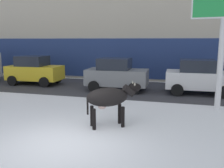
% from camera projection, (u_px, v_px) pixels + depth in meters
% --- Properties ---
extents(ground_plane, '(120.00, 120.00, 0.00)m').
position_uv_depth(ground_plane, '(64.00, 144.00, 6.98)').
color(ground_plane, white).
extents(road_strip, '(60.00, 5.60, 0.01)m').
position_uv_depth(road_strip, '(126.00, 89.00, 14.90)').
color(road_strip, '#333338').
rests_on(road_strip, ground).
extents(cow_black, '(1.84, 1.32, 1.54)m').
position_uv_depth(cow_black, '(109.00, 98.00, 8.26)').
color(cow_black, black).
rests_on(cow_black, ground).
extents(car_yellow_hatchback, '(3.53, 1.97, 1.86)m').
position_uv_depth(car_yellow_hatchback, '(34.00, 70.00, 16.30)').
color(car_yellow_hatchback, gold).
rests_on(car_yellow_hatchback, ground).
extents(car_grey_hatchback, '(3.53, 1.97, 1.86)m').
position_uv_depth(car_grey_hatchback, '(116.00, 74.00, 14.33)').
color(car_grey_hatchback, slate).
rests_on(car_grey_hatchback, ground).
extents(car_white_hatchback, '(3.53, 1.97, 1.86)m').
position_uv_depth(car_white_hatchback, '(199.00, 77.00, 13.35)').
color(car_white_hatchback, white).
rests_on(car_white_hatchback, ground).
extents(pedestrian_near_billboard, '(0.36, 0.24, 1.73)m').
position_uv_depth(pedestrian_near_billboard, '(44.00, 66.00, 19.55)').
color(pedestrian_near_billboard, '#282833').
rests_on(pedestrian_near_billboard, ground).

